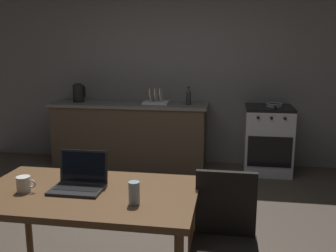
{
  "coord_description": "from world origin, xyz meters",
  "views": [
    {
      "loc": [
        0.72,
        -2.78,
        1.61
      ],
      "look_at": [
        0.15,
        0.75,
        0.88
      ],
      "focal_mm": 40.02,
      "sensor_mm": 36.0,
      "label": 1
    }
  ],
  "objects_px": {
    "dining_table": "(88,202)",
    "bottle": "(189,96)",
    "stove_oven": "(268,139)",
    "laptop": "(79,182)",
    "electric_kettle": "(78,93)",
    "drinking_glass": "(134,193)",
    "chair": "(225,235)",
    "dish_rack": "(156,100)",
    "coffee_mug": "(24,184)",
    "frying_pan": "(274,105)"
  },
  "relations": [
    {
      "from": "stove_oven",
      "to": "laptop",
      "type": "relative_size",
      "value": 2.77
    },
    {
      "from": "coffee_mug",
      "to": "dish_rack",
      "type": "xyz_separation_m",
      "value": [
        0.25,
        2.96,
        0.13
      ]
    },
    {
      "from": "dining_table",
      "to": "electric_kettle",
      "type": "height_order",
      "value": "electric_kettle"
    },
    {
      "from": "chair",
      "to": "bottle",
      "type": "distance_m",
      "value": 2.88
    },
    {
      "from": "chair",
      "to": "coffee_mug",
      "type": "xyz_separation_m",
      "value": [
        -1.23,
        -0.12,
        0.3
      ]
    },
    {
      "from": "chair",
      "to": "laptop",
      "type": "relative_size",
      "value": 2.73
    },
    {
      "from": "chair",
      "to": "drinking_glass",
      "type": "distance_m",
      "value": 0.63
    },
    {
      "from": "chair",
      "to": "electric_kettle",
      "type": "height_order",
      "value": "electric_kettle"
    },
    {
      "from": "drinking_glass",
      "to": "chair",
      "type": "bearing_deg",
      "value": 20.88
    },
    {
      "from": "stove_oven",
      "to": "dining_table",
      "type": "relative_size",
      "value": 0.65
    },
    {
      "from": "dish_rack",
      "to": "stove_oven",
      "type": "bearing_deg",
      "value": -0.09
    },
    {
      "from": "chair",
      "to": "dish_rack",
      "type": "distance_m",
      "value": 3.03
    },
    {
      "from": "dining_table",
      "to": "drinking_glass",
      "type": "xyz_separation_m",
      "value": [
        0.34,
        -0.14,
        0.14
      ]
    },
    {
      "from": "stove_oven",
      "to": "coffee_mug",
      "type": "distance_m",
      "value": 3.45
    },
    {
      "from": "dish_rack",
      "to": "chair",
      "type": "bearing_deg",
      "value": -70.93
    },
    {
      "from": "frying_pan",
      "to": "dish_rack",
      "type": "relative_size",
      "value": 1.14
    },
    {
      "from": "frying_pan",
      "to": "dining_table",
      "type": "bearing_deg",
      "value": -116.59
    },
    {
      "from": "laptop",
      "to": "electric_kettle",
      "type": "height_order",
      "value": "electric_kettle"
    },
    {
      "from": "frying_pan",
      "to": "laptop",
      "type": "bearing_deg",
      "value": -117.84
    },
    {
      "from": "electric_kettle",
      "to": "bottle",
      "type": "distance_m",
      "value": 1.56
    },
    {
      "from": "electric_kettle",
      "to": "drinking_glass",
      "type": "height_order",
      "value": "electric_kettle"
    },
    {
      "from": "coffee_mug",
      "to": "dining_table",
      "type": "bearing_deg",
      "value": 10.38
    },
    {
      "from": "chair",
      "to": "bottle",
      "type": "xyz_separation_m",
      "value": [
        -0.53,
        2.78,
        0.5
      ]
    },
    {
      "from": "dining_table",
      "to": "laptop",
      "type": "xyz_separation_m",
      "value": [
        -0.06,
        0.03,
        0.12
      ]
    },
    {
      "from": "stove_oven",
      "to": "electric_kettle",
      "type": "height_order",
      "value": "electric_kettle"
    },
    {
      "from": "frying_pan",
      "to": "electric_kettle",
      "type": "bearing_deg",
      "value": 179.35
    },
    {
      "from": "dining_table",
      "to": "bottle",
      "type": "height_order",
      "value": "bottle"
    },
    {
      "from": "stove_oven",
      "to": "laptop",
      "type": "height_order",
      "value": "laptop"
    },
    {
      "from": "laptop",
      "to": "coffee_mug",
      "type": "height_order",
      "value": "laptop"
    },
    {
      "from": "stove_oven",
      "to": "bottle",
      "type": "xyz_separation_m",
      "value": [
        -1.05,
        -0.05,
        0.56
      ]
    },
    {
      "from": "bottle",
      "to": "dish_rack",
      "type": "bearing_deg",
      "value": 173.66
    },
    {
      "from": "laptop",
      "to": "dish_rack",
      "type": "distance_m",
      "value": 2.86
    },
    {
      "from": "electric_kettle",
      "to": "laptop",
      "type": "bearing_deg",
      "value": -67.59
    },
    {
      "from": "dining_table",
      "to": "dish_rack",
      "type": "bearing_deg",
      "value": 92.57
    },
    {
      "from": "electric_kettle",
      "to": "dining_table",
      "type": "bearing_deg",
      "value": -66.76
    },
    {
      "from": "laptop",
      "to": "electric_kettle",
      "type": "relative_size",
      "value": 1.24
    },
    {
      "from": "dining_table",
      "to": "dish_rack",
      "type": "xyz_separation_m",
      "value": [
        -0.13,
        2.89,
        0.25
      ]
    },
    {
      "from": "laptop",
      "to": "frying_pan",
      "type": "xyz_separation_m",
      "value": [
        1.49,
        2.83,
        0.11
      ]
    },
    {
      "from": "electric_kettle",
      "to": "frying_pan",
      "type": "distance_m",
      "value": 2.67
    },
    {
      "from": "dining_table",
      "to": "coffee_mug",
      "type": "relative_size",
      "value": 10.96
    },
    {
      "from": "bottle",
      "to": "dining_table",
      "type": "bearing_deg",
      "value": -96.44
    },
    {
      "from": "chair",
      "to": "drinking_glass",
      "type": "bearing_deg",
      "value": -146.15
    },
    {
      "from": "chair",
      "to": "electric_kettle",
      "type": "bearing_deg",
      "value": 139.36
    },
    {
      "from": "stove_oven",
      "to": "drinking_glass",
      "type": "height_order",
      "value": "stove_oven"
    },
    {
      "from": "frying_pan",
      "to": "dish_rack",
      "type": "distance_m",
      "value": 1.56
    },
    {
      "from": "chair",
      "to": "drinking_glass",
      "type": "height_order",
      "value": "drinking_glass"
    },
    {
      "from": "chair",
      "to": "coffee_mug",
      "type": "height_order",
      "value": "chair"
    },
    {
      "from": "laptop",
      "to": "frying_pan",
      "type": "height_order",
      "value": "laptop"
    },
    {
      "from": "chair",
      "to": "electric_kettle",
      "type": "distance_m",
      "value": 3.56
    },
    {
      "from": "coffee_mug",
      "to": "drinking_glass",
      "type": "distance_m",
      "value": 0.72
    }
  ]
}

